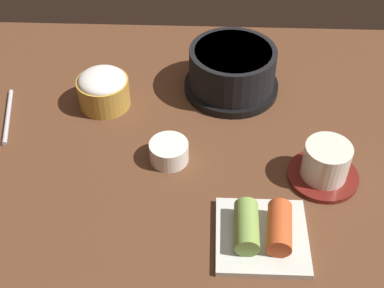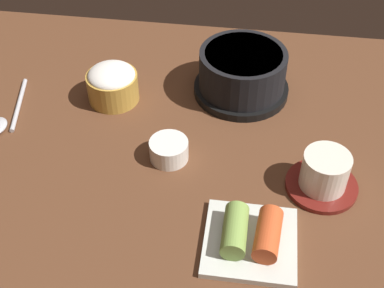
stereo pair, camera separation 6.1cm
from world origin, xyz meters
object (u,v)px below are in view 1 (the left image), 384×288
Objects in this scene: stone_pot at (232,70)px; tea_cup_with_saucer at (325,164)px; banchan_cup_center at (169,151)px; rice_bowl at (103,88)px; kimchi_plate at (262,231)px.

tea_cup_with_saucer is (13.89, -21.75, -1.39)cm from stone_pot.
stone_pot reaches higher than banchan_cup_center.
rice_bowl is at bearing 155.63° from tea_cup_with_saucer.
rice_bowl reaches higher than banchan_cup_center.
banchan_cup_center is 0.49× the size of kimchi_plate.
banchan_cup_center is 20.51cm from kimchi_plate.
kimchi_plate is (-10.13, -11.98, -1.32)cm from tea_cup_with_saucer.
tea_cup_with_saucer is 0.86× the size of kimchi_plate.
stone_pot is 23.29cm from rice_bowl.
kimchi_plate is at bearing -130.20° from tea_cup_with_saucer.
stone_pot is at bearing 122.56° from tea_cup_with_saucer.
rice_bowl is 0.83× the size of tea_cup_with_saucer.
rice_bowl is 0.72× the size of kimchi_plate.
stone_pot reaches higher than tea_cup_with_saucer.
rice_bowl is (-22.69, -5.18, -0.84)cm from stone_pot.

